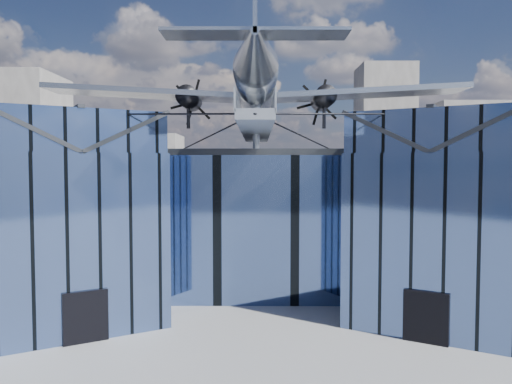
{
  "coord_description": "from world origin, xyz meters",
  "views": [
    {
      "loc": [
        0.13,
        -28.95,
        8.82
      ],
      "look_at": [
        0.0,
        2.0,
        7.2
      ],
      "focal_mm": 35.0,
      "sensor_mm": 36.0,
      "label": 1
    }
  ],
  "objects": [
    {
      "name": "bg_towers",
      "position": [
        1.45,
        50.49,
        10.01
      ],
      "size": [
        77.0,
        24.5,
        26.0
      ],
      "color": "gray",
      "rests_on": "ground"
    },
    {
      "name": "ground_plane",
      "position": [
        0.0,
        0.0,
        0.0
      ],
      "size": [
        120.0,
        120.0,
        0.0
      ],
      "primitive_type": "plane",
      "color": "gray"
    },
    {
      "name": "museum",
      "position": [
        0.0,
        5.82,
        5.54
      ],
      "size": [
        32.88,
        24.5,
        17.6
      ],
      "color": "#4A6398",
      "rests_on": "ground"
    }
  ]
}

